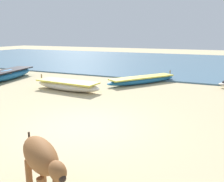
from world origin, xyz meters
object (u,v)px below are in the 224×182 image
(fishing_boat_5, at_px, (7,74))
(cow_adult_brown, at_px, (41,158))
(fishing_boat_4, at_px, (142,80))
(fishing_boat_2, at_px, (67,85))

(fishing_boat_5, xyz_separation_m, cow_adult_brown, (9.34, -8.06, 0.44))
(fishing_boat_4, height_order, cow_adult_brown, cow_adult_brown)
(fishing_boat_2, bearing_deg, cow_adult_brown, 125.73)
(cow_adult_brown, bearing_deg, fishing_boat_4, 129.73)
(fishing_boat_2, xyz_separation_m, cow_adult_brown, (4.30, -7.07, 0.49))
(fishing_boat_2, relative_size, fishing_boat_4, 0.90)
(fishing_boat_5, bearing_deg, fishing_boat_2, 68.76)
(fishing_boat_4, bearing_deg, fishing_boat_2, 172.63)
(cow_adult_brown, bearing_deg, fishing_boat_2, 153.19)
(fishing_boat_4, xyz_separation_m, fishing_boat_5, (-7.94, -2.15, 0.09))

